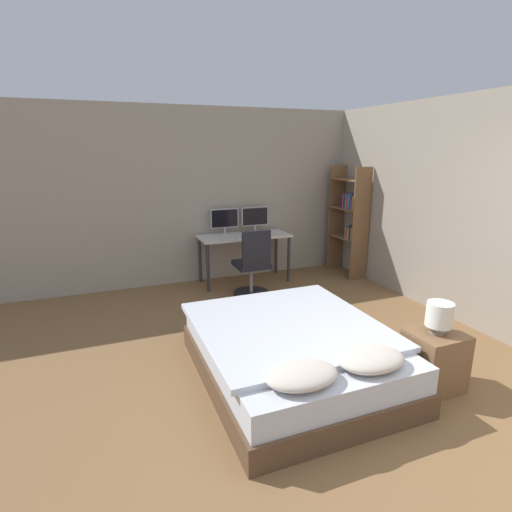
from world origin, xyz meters
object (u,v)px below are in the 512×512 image
(desk, at_px, (244,241))
(bookshelf, at_px, (351,216))
(bed, at_px, (292,353))
(nightstand, at_px, (434,360))
(computer_mouse, at_px, (266,235))
(monitor_right, at_px, (255,218))
(office_chair, at_px, (253,269))
(monitor_left, at_px, (225,220))
(bedside_lamp, at_px, (439,315))
(keyboard, at_px, (248,237))

(desk, distance_m, bookshelf, 1.82)
(bed, height_order, nightstand, bed)
(nightstand, xyz_separation_m, computer_mouse, (-0.26, 3.21, 0.52))
(nightstand, relative_size, monitor_right, 1.17)
(office_chair, bearing_deg, monitor_left, 99.66)
(bedside_lamp, bearing_deg, nightstand, -135.00)
(bed, bearing_deg, monitor_left, 84.51)
(bedside_lamp, bearing_deg, monitor_right, 94.59)
(bedside_lamp, bearing_deg, computer_mouse, 94.61)
(bed, bearing_deg, bookshelf, 47.29)
(nightstand, height_order, office_chair, office_chair)
(keyboard, relative_size, bookshelf, 0.22)
(nightstand, distance_m, bedside_lamp, 0.43)
(monitor_right, height_order, keyboard, monitor_right)
(bedside_lamp, relative_size, keyboard, 0.70)
(nightstand, distance_m, keyboard, 3.30)
(keyboard, height_order, computer_mouse, computer_mouse)
(bedside_lamp, relative_size, bookshelf, 0.15)
(desk, relative_size, computer_mouse, 20.41)
(desk, bearing_deg, bed, -101.02)
(bookshelf, bearing_deg, computer_mouse, 176.02)
(bed, xyz_separation_m, keyboard, (0.54, 2.60, 0.52))
(bed, height_order, keyboard, keyboard)
(bed, xyz_separation_m, computer_mouse, (0.83, 2.60, 0.53))
(monitor_right, height_order, office_chair, monitor_right)
(monitor_left, bearing_deg, office_chair, -80.34)
(bedside_lamp, height_order, bookshelf, bookshelf)
(desk, bearing_deg, office_chair, -99.77)
(computer_mouse, xyz_separation_m, office_chair, (-0.40, -0.47, -0.38))
(bedside_lamp, distance_m, office_chair, 2.84)
(bookshelf, bearing_deg, monitor_right, 162.18)
(monitor_left, distance_m, keyboard, 0.51)
(office_chair, bearing_deg, monitor_right, 66.42)
(bed, bearing_deg, bedside_lamp, -29.20)
(bed, height_order, monitor_left, monitor_left)
(monitor_right, xyz_separation_m, bookshelf, (1.51, -0.48, 0.00))
(monitor_right, bearing_deg, computer_mouse, -85.59)
(keyboard, height_order, office_chair, office_chair)
(desk, relative_size, bookshelf, 0.79)
(monitor_right, xyz_separation_m, office_chair, (-0.37, -0.85, -0.59))
(nightstand, bearing_deg, bed, 150.80)
(bedside_lamp, bearing_deg, bed, 150.80)
(bedside_lamp, relative_size, office_chair, 0.28)
(bedside_lamp, xyz_separation_m, keyboard, (-0.55, 3.21, 0.07))
(monitor_left, relative_size, monitor_right, 1.00)
(computer_mouse, height_order, bookshelf, bookshelf)
(nightstand, relative_size, bookshelf, 0.29)
(monitor_left, height_order, keyboard, monitor_left)
(monitor_left, bearing_deg, bedside_lamp, -77.40)
(bedside_lamp, height_order, monitor_left, monitor_left)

